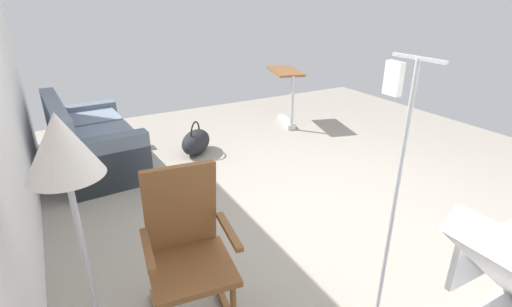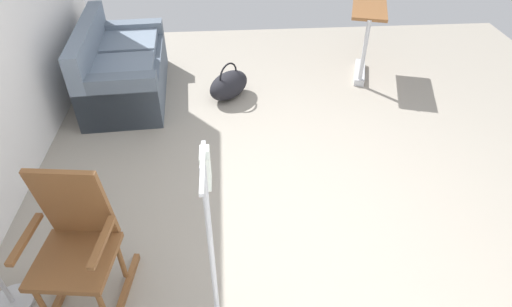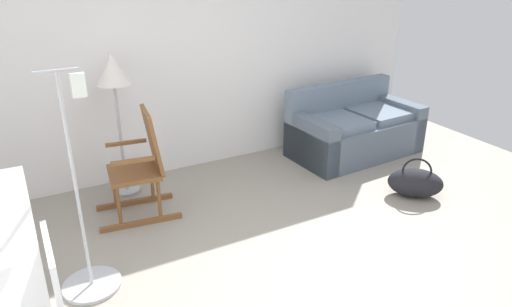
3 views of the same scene
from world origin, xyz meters
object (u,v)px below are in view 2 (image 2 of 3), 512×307
overbed_table (366,34)px  duffel_bag (229,85)px  couch (123,70)px  rocking_chair (77,245)px

overbed_table → duffel_bag: size_ratio=1.39×
couch → duffel_bag: couch is taller
duffel_bag → overbed_table: bearing=-74.6°
overbed_table → duffel_bag: overbed_table is taller
couch → overbed_table: (0.30, -2.92, 0.23)m
overbed_table → duffel_bag: 1.80m
overbed_table → duffel_bag: (-0.47, 1.70, -0.38)m
couch → overbed_table: 2.94m
rocking_chair → duffel_bag: (2.58, -1.00, -0.35)m
overbed_table → couch: bearing=95.9°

